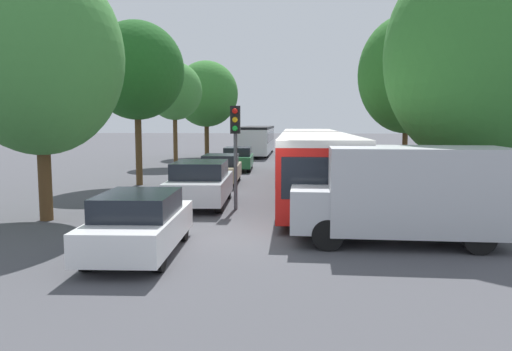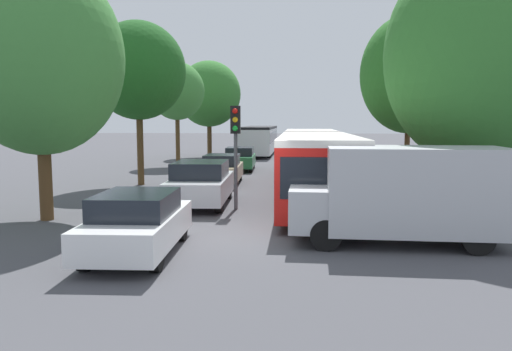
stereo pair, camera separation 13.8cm
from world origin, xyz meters
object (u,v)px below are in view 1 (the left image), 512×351
at_px(city_bus_rear, 256,138).
at_px(tree_right_mid, 406,77).
at_px(tree_left_near, 39,62).
at_px(tree_right_near, 473,56).
at_px(queued_car_silver, 201,183).
at_px(articulated_bus, 312,158).
at_px(tree_left_mid, 135,73).
at_px(queued_car_green, 238,159).
at_px(queued_car_tan, 221,169).
at_px(tree_left_distant, 207,96).
at_px(white_van, 406,192).
at_px(direction_sign_post, 439,132).
at_px(queued_car_white, 139,223).
at_px(traffic_light, 235,134).
at_px(tree_left_far, 175,93).
at_px(no_entry_sign, 424,153).

height_order(city_bus_rear, tree_right_mid, tree_right_mid).
height_order(tree_left_near, tree_right_near, tree_right_near).
bearing_deg(city_bus_rear, queued_car_silver, -179.72).
height_order(articulated_bus, tree_left_mid, tree_left_mid).
bearing_deg(queued_car_green, city_bus_rear, -2.66).
height_order(articulated_bus, queued_car_tan, articulated_bus).
relative_size(tree_left_near, tree_left_distant, 0.99).
distance_m(white_van, direction_sign_post, 5.15).
xyz_separation_m(queued_car_green, tree_right_mid, (9.11, -2.03, 4.49)).
height_order(city_bus_rear, direction_sign_post, direction_sign_post).
xyz_separation_m(tree_left_mid, tree_right_mid, (12.89, 4.99, 0.16)).
height_order(queued_car_tan, tree_left_near, tree_left_near).
bearing_deg(queued_car_white, traffic_light, -16.39).
distance_m(traffic_light, tree_right_mid, 13.58).
height_order(queued_car_tan, tree_left_far, tree_left_far).
relative_size(queued_car_white, tree_right_near, 0.50).
bearing_deg(articulated_bus, queued_car_tan, -118.10).
distance_m(queued_car_silver, queued_car_tan, 5.88).
distance_m(city_bus_rear, white_van, 30.98).
distance_m(queued_car_white, tree_left_far, 22.04).
height_order(white_van, tree_right_near, tree_right_near).
relative_size(city_bus_rear, direction_sign_post, 3.11).
bearing_deg(queued_car_white, articulated_bus, -24.46).
bearing_deg(queued_car_tan, queued_car_white, 177.79).
relative_size(traffic_light, tree_right_mid, 0.40).
height_order(queued_car_green, direction_sign_post, direction_sign_post).
distance_m(city_bus_rear, tree_left_distant, 5.92).
relative_size(white_van, tree_left_mid, 0.69).
distance_m(no_entry_sign, tree_right_mid, 11.22).
bearing_deg(tree_right_mid, queued_car_green, 167.41).
relative_size(tree_left_near, tree_left_far, 1.14).
xyz_separation_m(queued_car_white, tree_right_mid, (9.13, 16.60, 4.48)).
relative_size(queued_car_silver, tree_left_near, 0.59).
bearing_deg(tree_left_mid, tree_left_far, 93.36).
bearing_deg(tree_right_mid, tree_left_mid, -158.82).
bearing_deg(tree_left_distant, white_van, -70.64).
xyz_separation_m(articulated_bus, tree_left_near, (-8.06, -6.55, 3.18)).
distance_m(queued_car_green, tree_left_distant, 11.55).
distance_m(white_van, traffic_light, 6.38).
distance_m(queued_car_silver, tree_left_near, 6.28).
relative_size(direction_sign_post, tree_right_mid, 0.43).
relative_size(white_van, tree_left_distant, 0.66).
bearing_deg(articulated_bus, direction_sign_post, 43.74).
distance_m(no_entry_sign, tree_left_distant, 25.53).
relative_size(queued_car_white, tree_left_near, 0.53).
relative_size(no_entry_sign, tree_right_near, 0.35).
bearing_deg(direction_sign_post, tree_left_distant, -74.29).
xyz_separation_m(traffic_light, tree_left_distant, (-5.02, 23.05, 2.37)).
xyz_separation_m(white_van, tree_left_near, (-9.98, 2.07, 3.35)).
xyz_separation_m(queued_car_green, tree_left_distant, (-3.61, 10.15, 4.18)).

